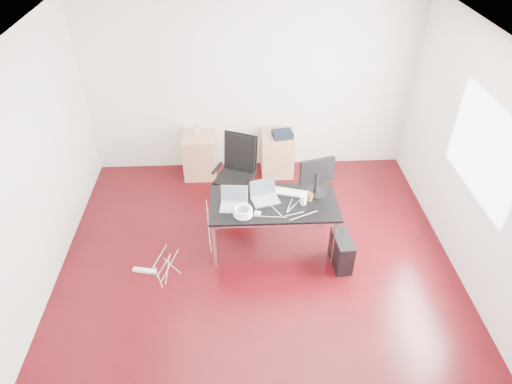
{
  "coord_description": "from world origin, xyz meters",
  "views": [
    {
      "loc": [
        -0.21,
        -3.97,
        4.25
      ],
      "look_at": [
        0.0,
        0.55,
        0.85
      ],
      "focal_mm": 32.0,
      "sensor_mm": 36.0,
      "label": 1
    }
  ],
  "objects_px": {
    "desk": "(274,206)",
    "filing_cabinet_right": "(277,153)",
    "pc_tower": "(341,251)",
    "office_chair": "(237,169)",
    "filing_cabinet_left": "(200,155)"
  },
  "relations": [
    {
      "from": "filing_cabinet_right",
      "to": "pc_tower",
      "type": "xyz_separation_m",
      "value": [
        0.63,
        -2.13,
        -0.13
      ]
    },
    {
      "from": "desk",
      "to": "filing_cabinet_right",
      "type": "xyz_separation_m",
      "value": [
        0.2,
        1.75,
        -0.33
      ]
    },
    {
      "from": "filing_cabinet_right",
      "to": "desk",
      "type": "bearing_deg",
      "value": -96.57
    },
    {
      "from": "office_chair",
      "to": "filing_cabinet_left",
      "type": "xyz_separation_m",
      "value": [
        -0.59,
        0.81,
        -0.26
      ]
    },
    {
      "from": "office_chair",
      "to": "filing_cabinet_right",
      "type": "xyz_separation_m",
      "value": [
        0.65,
        0.81,
        -0.26
      ]
    },
    {
      "from": "filing_cabinet_left",
      "to": "pc_tower",
      "type": "distance_m",
      "value": 2.84
    },
    {
      "from": "desk",
      "to": "filing_cabinet_right",
      "type": "distance_m",
      "value": 1.79
    },
    {
      "from": "office_chair",
      "to": "filing_cabinet_left",
      "type": "distance_m",
      "value": 1.03
    },
    {
      "from": "desk",
      "to": "pc_tower",
      "type": "distance_m",
      "value": 1.03
    },
    {
      "from": "filing_cabinet_left",
      "to": "filing_cabinet_right",
      "type": "height_order",
      "value": "same"
    },
    {
      "from": "office_chair",
      "to": "filing_cabinet_right",
      "type": "distance_m",
      "value": 1.07
    },
    {
      "from": "pc_tower",
      "to": "office_chair",
      "type": "bearing_deg",
      "value": 129.27
    },
    {
      "from": "desk",
      "to": "pc_tower",
      "type": "relative_size",
      "value": 3.56
    },
    {
      "from": "filing_cabinet_left",
      "to": "pc_tower",
      "type": "xyz_separation_m",
      "value": [
        1.88,
        -2.13,
        -0.13
      ]
    },
    {
      "from": "desk",
      "to": "filing_cabinet_left",
      "type": "bearing_deg",
      "value": 120.75
    }
  ]
}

